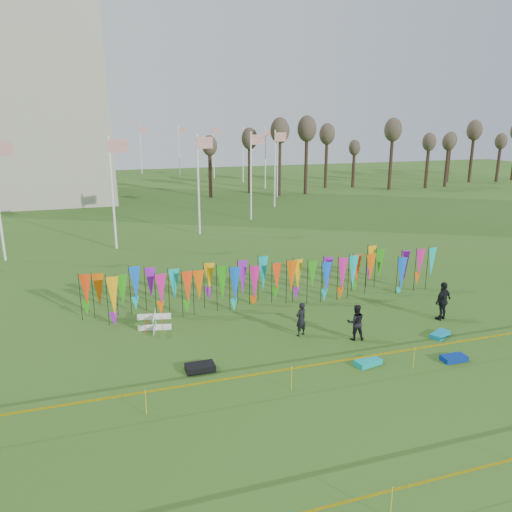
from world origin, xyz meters
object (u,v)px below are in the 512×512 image
object	(u,v)px
person_mid	(356,322)
kite_bag_teal	(440,335)
box_kite	(155,322)
person_left	(301,319)
person_right	(443,301)
kite_bag_blue	(454,358)
kite_bag_black	(200,367)
kite_bag_turquoise	(368,362)

from	to	relation	value
person_mid	kite_bag_teal	distance (m)	3.83
box_kite	person_mid	world-z (taller)	person_mid
box_kite	kite_bag_teal	xyz separation A→B (m)	(11.72, -4.46, -0.32)
person_left	person_right	xyz separation A→B (m)	(7.02, -0.38, 0.17)
person_right	kite_bag_teal	xyz separation A→B (m)	(-1.30, -1.61, -0.83)
kite_bag_blue	kite_bag_black	distance (m)	9.89
person_mid	kite_bag_blue	bearing A→B (deg)	146.77
kite_bag_blue	kite_bag_teal	distance (m)	2.24
kite_bag_turquoise	kite_bag_black	xyz separation A→B (m)	(-6.26, 1.53, 0.02)
person_left	kite_bag_teal	size ratio (longest dim) A/B	1.50
person_right	kite_bag_turquoise	xyz separation A→B (m)	(-5.60, -2.91, -0.82)
box_kite	kite_bag_black	world-z (taller)	box_kite
box_kite	kite_bag_turquoise	bearing A→B (deg)	-37.74
person_right	kite_bag_blue	xyz separation A→B (m)	(-2.23, -3.65, -0.82)
box_kite	kite_bag_blue	distance (m)	12.60
person_left	box_kite	bearing A→B (deg)	-43.28
person_right	kite_bag_black	world-z (taller)	person_right
person_left	kite_bag_black	distance (m)	5.17
kite_bag_blue	box_kite	bearing A→B (deg)	148.96
kite_bag_teal	box_kite	bearing A→B (deg)	159.19
kite_bag_blue	person_right	bearing A→B (deg)	58.59
box_kite	kite_bag_blue	size ratio (longest dim) A/B	0.85
person_right	kite_bag_teal	size ratio (longest dim) A/B	1.82
person_right	kite_bag_turquoise	world-z (taller)	person_right
kite_bag_black	kite_bag_teal	size ratio (longest dim) A/B	1.07
kite_bag_blue	kite_bag_black	xyz separation A→B (m)	(-9.62, 2.28, 0.02)
kite_bag_black	kite_bag_teal	bearing A→B (deg)	-1.29
person_mid	kite_bag_black	size ratio (longest dim) A/B	1.45
person_right	kite_bag_black	distance (m)	11.96
box_kite	kite_bag_turquoise	xyz separation A→B (m)	(7.43, -5.75, -0.31)
box_kite	kite_bag_teal	bearing A→B (deg)	-20.81
person_left	kite_bag_blue	xyz separation A→B (m)	(4.80, -4.03, -0.66)
person_mid	kite_bag_turquoise	xyz separation A→B (m)	(-0.64, -2.20, -0.68)
kite_bag_black	person_mid	bearing A→B (deg)	5.51
kite_bag_turquoise	kite_bag_teal	world-z (taller)	kite_bag_turquoise
person_left	kite_bag_teal	distance (m)	6.09
kite_bag_turquoise	kite_bag_black	bearing A→B (deg)	166.25
person_left	person_mid	xyz separation A→B (m)	(2.07, -1.09, 0.03)
person_right	kite_bag_blue	distance (m)	4.36
person_left	kite_bag_black	world-z (taller)	person_left
person_left	kite_bag_turquoise	xyz separation A→B (m)	(1.43, -3.28, -0.66)
person_right	kite_bag_teal	world-z (taller)	person_right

